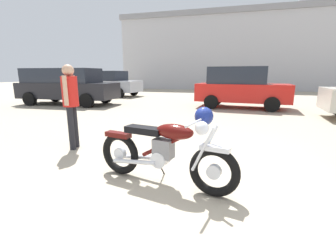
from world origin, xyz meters
name	(u,v)px	position (x,y,z in m)	size (l,w,h in m)	color
ground_plane	(190,184)	(0.00, 0.00, 0.00)	(80.00, 80.00, 0.00)	tan
vintage_motorcycle	(167,150)	(-0.31, -0.07, 0.49)	(2.07, 0.73, 1.07)	black
bystander	(70,98)	(-2.58, 0.87, 1.02)	(0.30, 0.44, 1.66)	black
pale_sedan_back	(240,87)	(0.53, 7.94, 0.92)	(3.97, 1.97, 1.78)	black
dark_sedan_left	(110,84)	(-8.00, 11.24, 0.84)	(4.34, 2.21, 1.67)	black
red_hatchback_near	(66,85)	(-7.63, 6.63, 0.94)	(4.82, 2.24, 1.74)	black
industrial_building	(242,55)	(0.32, 26.04, 3.60)	(23.99, 14.03, 13.89)	#B2B2B7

